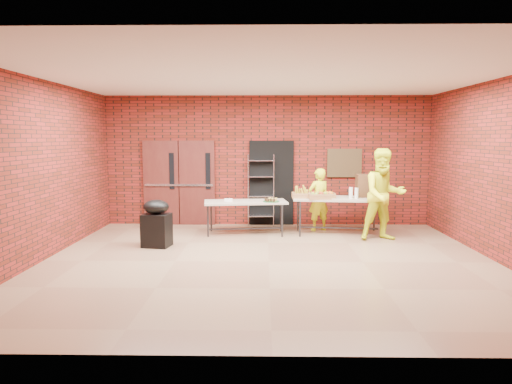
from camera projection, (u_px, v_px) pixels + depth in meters
The scene contains 19 objects.
room at pixel (269, 171), 7.84m from camera, with size 8.08×7.08×3.28m.
double_doors at pixel (179, 183), 11.35m from camera, with size 1.78×0.12×2.10m.
dark_doorway at pixel (271, 183), 11.34m from camera, with size 1.10×0.06×2.10m, color black.
bronze_plaque at pixel (344, 163), 11.24m from camera, with size 0.85×0.04×0.70m, color #46341C.
wire_rack at pixel (261, 190), 11.22m from camera, with size 0.65×0.22×1.76m, color #B7B8BF, non-canonical shape.
table_left at pixel (246, 204), 10.25m from camera, with size 1.92×0.99×0.75m.
table_right at pixel (339, 201), 10.28m from camera, with size 2.09×1.05×0.83m.
basket_bananas at pixel (302, 195), 10.28m from camera, with size 0.46×0.36×0.14m.
basket_oranges at pixel (326, 195), 10.29m from camera, with size 0.40×0.31×0.13m.
basket_apples at pixel (319, 196), 10.10m from camera, with size 0.48×0.38×0.15m.
muffin_tray at pixel (271, 200), 10.12m from camera, with size 0.36×0.36×0.09m.
napkin_box at pixel (229, 200), 10.20m from camera, with size 0.18×0.12×0.06m, color white.
coffee_dispenser at pixel (365, 186), 10.41m from camera, with size 0.39×0.35×0.51m, color #4F331B.
cup_stack_front at pixel (351, 193), 10.15m from camera, with size 0.08×0.08×0.25m, color white.
cup_stack_mid at pixel (356, 193), 10.11m from camera, with size 0.08×0.08×0.24m, color white.
cup_stack_back at pixel (351, 193), 10.22m from camera, with size 0.07×0.07×0.22m, color white.
covered_grill at pixel (157, 223), 9.09m from camera, with size 0.59×0.52×0.95m.
volunteer_woman at pixel (319, 200), 10.65m from camera, with size 0.53×0.35×1.46m, color yellow.
volunteer_man at pixel (384, 195), 9.63m from camera, with size 0.95×0.74×1.95m, color yellow.
Camera 1 is at (-0.09, -7.83, 2.17)m, focal length 32.00 mm.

